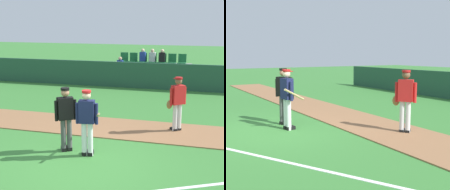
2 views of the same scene
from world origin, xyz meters
TOP-DOWN VIEW (x-y plane):
  - ground_plane at (0.00, 0.00)m, footprint 80.00×80.00m
  - infield_dirt_path at (0.00, 2.80)m, footprint 28.00×2.07m
  - foul_line_chalk at (3.00, -0.50)m, footprint 10.61×5.78m
  - dugout_fence at (0.00, 9.55)m, footprint 20.00×0.16m
  - stadium_bleachers at (-0.01, 11.01)m, footprint 4.45×2.10m
  - batter_navy_jersey at (0.06, 0.42)m, footprint 0.72×0.75m
  - umpire_home_plate at (-0.60, 0.58)m, footprint 0.53×0.46m
  - runner_red_jersey at (2.13, 3.05)m, footprint 0.60×0.47m

SIDE VIEW (x-z plane):
  - ground_plane at x=0.00m, z-range 0.00..0.00m
  - foul_line_chalk at x=3.00m, z-range 0.00..0.01m
  - infield_dirt_path at x=0.00m, z-range 0.00..0.03m
  - stadium_bleachers at x=-0.01m, z-range -0.44..1.46m
  - dugout_fence at x=0.00m, z-range 0.00..1.34m
  - runner_red_jersey at x=2.13m, z-range 0.08..1.84m
  - batter_navy_jersey at x=0.06m, z-range 0.09..1.85m
  - umpire_home_plate at x=-0.60m, z-range 0.12..1.88m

